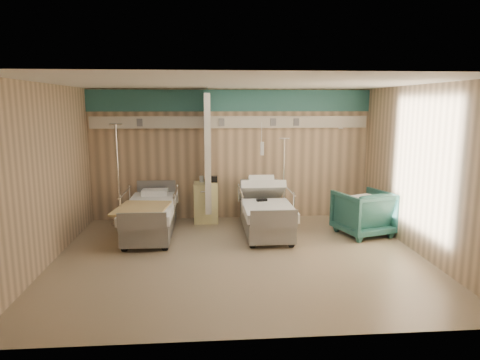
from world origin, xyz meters
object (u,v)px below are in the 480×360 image
Objects in this scene: bed_left at (151,219)px; iv_stand_left at (120,204)px; visitor_armchair at (363,213)px; iv_stand_right at (283,204)px; bedside_cabinet at (206,202)px; bed_right at (265,217)px.

iv_stand_left reaches higher than bed_left.
visitor_armchair is 0.53× the size of iv_stand_right.
bed_left is 1.03× the size of iv_stand_left.
bedside_cabinet is at bearing 2.93° from iv_stand_left.
iv_stand_left is at bearing 132.32° from bed_left.
visitor_armchair is at bearing -12.61° from iv_stand_left.
bed_right is 2.29× the size of visitor_armchair.
visitor_armchair is 1.73m from iv_stand_right.
iv_stand_left is at bearing -179.73° from iv_stand_right.
bedside_cabinet is (-1.15, 0.90, 0.11)m from bed_right.
iv_stand_right is 3.44m from iv_stand_left.
visitor_armchair is 0.45× the size of iv_stand_left.
iv_stand_right is 0.85× the size of iv_stand_left.
visitor_armchair is 4.90m from iv_stand_left.
visitor_armchair is at bearing -21.17° from bedside_cabinet.
iv_stand_left is (-4.79, 1.07, -0.00)m from visitor_armchair.
bed_left is at bearing -47.68° from iv_stand_left.
bed_left is 2.29× the size of visitor_armchair.
bed_left is 4.06m from visitor_armchair.
bedside_cabinet reaches higher than bed_left.
iv_stand_right reaches higher than bedside_cabinet.
bed_right is 2.54× the size of bedside_cabinet.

